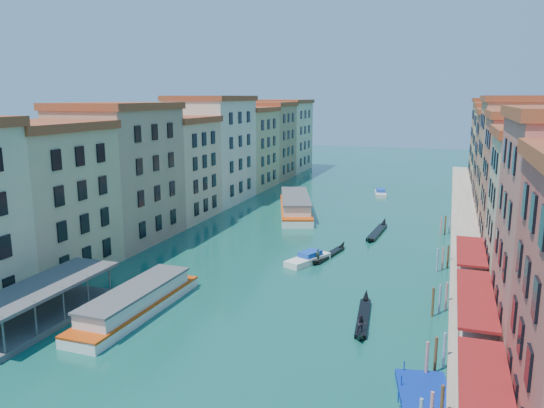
{
  "coord_description": "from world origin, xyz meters",
  "views": [
    {
      "loc": [
        19.23,
        -25.36,
        20.8
      ],
      "look_at": [
        -3.41,
        41.52,
        6.47
      ],
      "focal_mm": 35.0,
      "sensor_mm": 36.0,
      "label": 1
    }
  ],
  "objects_px": {
    "gondola_fore": "(329,254)",
    "gondola_right": "(363,317)",
    "vaporetto_near": "(137,302)",
    "vaporetto_far": "(295,205)",
    "blue_dock": "(424,392)",
    "vaporetto_stop": "(44,307)"
  },
  "relations": [
    {
      "from": "vaporetto_near",
      "to": "vaporetto_far",
      "type": "xyz_separation_m",
      "value": [
        2.1,
        48.27,
        0.33
      ]
    },
    {
      "from": "vaporetto_near",
      "to": "gondola_right",
      "type": "relative_size",
      "value": 1.56
    },
    {
      "from": "blue_dock",
      "to": "vaporetto_far",
      "type": "bearing_deg",
      "value": 103.85
    },
    {
      "from": "blue_dock",
      "to": "vaporetto_near",
      "type": "bearing_deg",
      "value": 156.42
    },
    {
      "from": "vaporetto_near",
      "to": "gondola_fore",
      "type": "relative_size",
      "value": 1.69
    },
    {
      "from": "vaporetto_stop",
      "to": "gondola_right",
      "type": "relative_size",
      "value": 1.44
    },
    {
      "from": "gondola_fore",
      "to": "gondola_right",
      "type": "height_order",
      "value": "gondola_right"
    },
    {
      "from": "vaporetto_near",
      "to": "vaporetto_far",
      "type": "height_order",
      "value": "vaporetto_far"
    },
    {
      "from": "vaporetto_stop",
      "to": "blue_dock",
      "type": "bearing_deg",
      "value": -2.46
    },
    {
      "from": "vaporetto_far",
      "to": "gondola_fore",
      "type": "distance_m",
      "value": 26.63
    },
    {
      "from": "vaporetto_far",
      "to": "gondola_right",
      "type": "height_order",
      "value": "vaporetto_far"
    },
    {
      "from": "vaporetto_stop",
      "to": "vaporetto_near",
      "type": "xyz_separation_m",
      "value": [
        7.07,
        4.56,
        -0.26
      ]
    },
    {
      "from": "vaporetto_stop",
      "to": "vaporetto_near",
      "type": "bearing_deg",
      "value": 32.81
    },
    {
      "from": "vaporetto_near",
      "to": "gondola_right",
      "type": "bearing_deg",
      "value": 15.15
    },
    {
      "from": "vaporetto_stop",
      "to": "gondola_fore",
      "type": "xyz_separation_m",
      "value": [
        20.78,
        28.88,
        -1.09
      ]
    },
    {
      "from": "vaporetto_far",
      "to": "gondola_right",
      "type": "xyz_separation_m",
      "value": [
        19.19,
        -43.04,
        -1.08
      ]
    },
    {
      "from": "blue_dock",
      "to": "gondola_right",
      "type": "bearing_deg",
      "value": 107.46
    },
    {
      "from": "gondola_fore",
      "to": "vaporetto_stop",
      "type": "bearing_deg",
      "value": -113.45
    },
    {
      "from": "gondola_fore",
      "to": "gondola_right",
      "type": "xyz_separation_m",
      "value": [
        7.58,
        -19.1,
        0.08
      ]
    },
    {
      "from": "vaporetto_far",
      "to": "gondola_fore",
      "type": "xyz_separation_m",
      "value": [
        11.61,
        -23.94,
        -1.16
      ]
    },
    {
      "from": "vaporetto_near",
      "to": "blue_dock",
      "type": "xyz_separation_m",
      "value": [
        27.43,
        -6.04,
        -0.96
      ]
    },
    {
      "from": "vaporetto_stop",
      "to": "gondola_right",
      "type": "distance_m",
      "value": 30.01
    }
  ]
}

